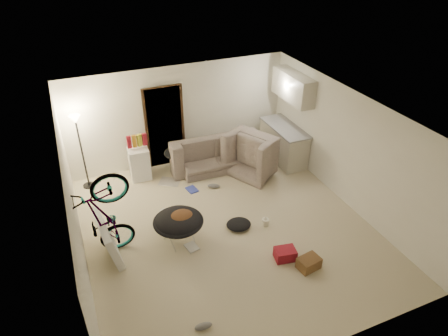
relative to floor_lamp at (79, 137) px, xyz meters
name	(u,v)px	position (x,y,z in m)	size (l,w,h in m)	color
floor	(227,228)	(2.40, -2.65, -1.32)	(5.50, 6.00, 0.02)	beige
ceiling	(228,115)	(2.40, -2.65, 1.20)	(5.50, 6.00, 0.02)	white
wall_back	(179,115)	(2.40, 0.36, -0.06)	(5.50, 0.02, 2.50)	white
wall_front	(321,295)	(2.40, -5.66, -0.06)	(5.50, 0.02, 2.50)	white
wall_left	(73,212)	(-0.36, -2.65, -0.06)	(0.02, 6.00, 2.50)	white
wall_right	(348,149)	(5.16, -2.65, -0.06)	(0.02, 6.00, 2.50)	white
doorway	(165,127)	(2.00, 0.32, -0.29)	(0.85, 0.10, 2.04)	black
door_trim	(165,127)	(2.00, 0.29, -0.29)	(0.97, 0.04, 2.10)	#352212
floor_lamp	(79,137)	(0.00, 0.00, 0.00)	(0.28, 0.28, 1.81)	black
kitchen_counter	(283,144)	(4.83, -0.65, -0.87)	(0.60, 1.50, 0.88)	beige
counter_top	(285,127)	(4.83, -0.65, -0.41)	(0.64, 1.54, 0.04)	gray
kitchen_uppers	(293,87)	(4.96, -0.65, 0.64)	(0.38, 1.40, 0.65)	beige
sofa	(212,153)	(3.04, -0.20, -0.98)	(2.23, 0.87, 0.65)	#383F38
armchair	(259,155)	(4.03, -0.84, -0.92)	(1.20, 1.05, 0.78)	#383F38
bicycle	(108,235)	(0.10, -2.52, -0.81)	(0.66, 1.89, 1.00)	black
mini_fridge	(139,163)	(1.21, -0.10, -0.91)	(0.46, 0.46, 0.79)	white
snack_box_0	(129,142)	(1.04, -0.10, -0.31)	(0.10, 0.07, 0.30)	maroon
snack_box_1	(134,141)	(1.16, -0.10, -0.31)	(0.10, 0.07, 0.30)	#B97717
snack_box_2	(139,140)	(1.28, -0.10, -0.31)	(0.10, 0.07, 0.30)	gold
snack_box_3	(145,139)	(1.40, -0.10, -0.31)	(0.10, 0.07, 0.30)	maroon
saucer_chair	(179,225)	(1.39, -2.65, -0.90)	(0.96, 0.96, 0.68)	silver
hoodie	(181,217)	(1.44, -2.68, -0.70)	(0.48, 0.40, 0.22)	brown
sofa_drape	(176,153)	(2.09, -0.20, -0.77)	(0.56, 0.46, 0.28)	black
tv_box	(108,238)	(0.10, -2.45, -0.94)	(0.13, 1.11, 0.73)	silver
drink_case_a	(309,263)	(3.31, -4.22, -1.20)	(0.39, 0.28, 0.22)	brown
drink_case_b	(285,254)	(3.04, -3.85, -1.20)	(0.38, 0.28, 0.22)	maroon
juicer	(265,221)	(3.16, -2.86, -1.22)	(0.15, 0.15, 0.21)	silver
newspaper	(170,182)	(1.79, -0.57, -1.30)	(0.37, 0.49, 0.01)	#B0A9A2
book_blue	(192,189)	(2.17, -1.10, -1.29)	(0.21, 0.29, 0.03)	#2E3BA7
book_white	(192,247)	(1.55, -2.91, -1.29)	(0.21, 0.27, 0.03)	silver
shoe_0	(210,174)	(2.77, -0.71, -1.26)	(0.27, 0.11, 0.10)	#2E3BA7
shoe_1	(214,186)	(2.67, -1.22, -1.25)	(0.28, 0.12, 0.11)	slate
shoe_3	(203,326)	(1.13, -4.67, -1.26)	(0.28, 0.11, 0.10)	slate
clothes_lump_a	(239,224)	(2.62, -2.73, -1.23)	(0.50, 0.43, 0.16)	black
clothes_lump_c	(167,213)	(1.39, -1.79, -1.25)	(0.39, 0.33, 0.12)	silver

